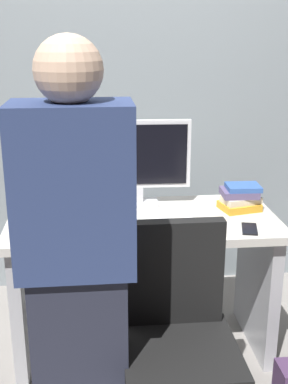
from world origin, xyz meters
name	(u,v)px	position (x,y,z in m)	size (l,w,h in m)	color
ground_plane	(143,346)	(0.00, 0.00, 0.00)	(9.00, 9.00, 0.00)	gray
wall_back	(130,55)	(0.00, 0.82, 1.50)	(6.40, 0.10, 3.00)	gray
desk	(143,261)	(0.00, 0.00, 0.51)	(1.35, 0.64, 0.75)	beige
office_chair	(178,354)	(0.07, -0.68, 0.43)	(0.52, 0.52, 0.94)	black
person_at_desk	(77,272)	(-0.30, -0.75, 0.84)	(0.40, 0.24, 1.64)	#262838
monitor	(138,158)	(0.00, 0.21, 1.01)	(0.54, 0.15, 0.46)	silver
keyboard	(131,222)	(-0.07, -0.09, 0.76)	(0.43, 0.13, 0.02)	white
mouse	(190,219)	(0.22, -0.09, 0.77)	(0.06, 0.10, 0.03)	white
cup_near_keyboard	(43,221)	(-0.48, -0.13, 0.80)	(0.07, 0.07, 0.10)	#D84C3F
book_stack	(240,198)	(0.52, 0.07, 0.82)	(0.22, 0.19, 0.13)	gold
cell_phone	(249,229)	(0.48, -0.21, 0.75)	(0.07, 0.14, 0.01)	black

